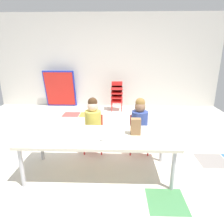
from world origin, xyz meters
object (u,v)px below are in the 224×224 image
at_px(folded_activity_table, 60,89).
at_px(paper_plate_near_edge, 104,140).
at_px(craft_table, 99,139).
at_px(paper_bag_brown, 136,126).
at_px(donut_powdered_on_plate, 104,139).
at_px(kid_chair_red_stack, 117,94).
at_px(seated_child_middle_seat, 139,120).
at_px(seated_child_near_camera, 93,120).
at_px(paper_plate_center_table, 47,135).

bearing_deg(folded_activity_table, paper_plate_near_edge, -66.23).
height_order(craft_table, paper_plate_near_edge, paper_plate_near_edge).
relative_size(paper_bag_brown, donut_powdered_on_plate, 2.17).
bearing_deg(kid_chair_red_stack, seated_child_middle_seat, -81.15).
height_order(seated_child_near_camera, seated_child_middle_seat, same).
bearing_deg(kid_chair_red_stack, paper_bag_brown, -84.79).
height_order(seated_child_middle_seat, paper_bag_brown, seated_child_middle_seat).
distance_m(craft_table, seated_child_middle_seat, 0.86).
distance_m(seated_child_near_camera, paper_bag_brown, 0.85).
relative_size(paper_plate_near_edge, paper_plate_center_table, 1.00).
bearing_deg(folded_activity_table, donut_powdered_on_plate, -66.23).
xyz_separation_m(seated_child_near_camera, paper_bag_brown, (0.64, -0.55, 0.11)).
bearing_deg(paper_plate_center_table, craft_table, 1.64).
relative_size(seated_child_middle_seat, kid_chair_red_stack, 1.15).
bearing_deg(paper_plate_near_edge, kid_chair_red_stack, 87.73).
distance_m(folded_activity_table, paper_plate_near_edge, 3.87).
relative_size(seated_child_middle_seat, folded_activity_table, 0.84).
xyz_separation_m(kid_chair_red_stack, paper_plate_near_edge, (-0.13, -3.24, 0.10)).
xyz_separation_m(seated_child_near_camera, paper_plate_near_edge, (0.23, -0.76, 0.00)).
bearing_deg(seated_child_middle_seat, craft_table, -134.19).
xyz_separation_m(craft_table, paper_plate_near_edge, (0.08, -0.15, 0.05)).
relative_size(craft_table, seated_child_near_camera, 2.17).
bearing_deg(kid_chair_red_stack, donut_powdered_on_plate, -92.27).
bearing_deg(paper_plate_center_table, seated_child_near_camera, 50.17).
bearing_deg(seated_child_middle_seat, seated_child_near_camera, 180.00).
bearing_deg(paper_plate_near_edge, donut_powdered_on_plate, 0.00).
xyz_separation_m(paper_bag_brown, paper_plate_center_table, (-1.16, -0.08, -0.11)).
height_order(folded_activity_table, donut_powdered_on_plate, folded_activity_table).
distance_m(paper_plate_near_edge, donut_powdered_on_plate, 0.02).
height_order(folded_activity_table, paper_plate_near_edge, folded_activity_table).
relative_size(seated_child_middle_seat, paper_plate_center_table, 5.10).
relative_size(seated_child_near_camera, folded_activity_table, 0.84).
bearing_deg(paper_bag_brown, craft_table, -172.46).
bearing_deg(kid_chair_red_stack, folded_activity_table, 169.90).
bearing_deg(seated_child_middle_seat, paper_bag_brown, -101.26).
bearing_deg(craft_table, folded_activity_table, 113.52).
distance_m(seated_child_middle_seat, folded_activity_table, 3.46).
distance_m(folded_activity_table, paper_bag_brown, 3.86).
bearing_deg(craft_table, seated_child_middle_seat, 45.81).
relative_size(paper_plate_near_edge, donut_powdered_on_plate, 1.78).
bearing_deg(paper_plate_center_table, donut_powdered_on_plate, -9.59).
bearing_deg(paper_plate_near_edge, seated_child_middle_seat, 55.99).
relative_size(craft_table, paper_bag_brown, 9.04).
relative_size(seated_child_near_camera, seated_child_middle_seat, 1.00).
distance_m(seated_child_middle_seat, paper_bag_brown, 0.57).
bearing_deg(paper_plate_center_table, kid_chair_red_stack, 74.05).
height_order(kid_chair_red_stack, donut_powdered_on_plate, kid_chair_red_stack).
distance_m(folded_activity_table, donut_powdered_on_plate, 3.87).
xyz_separation_m(seated_child_middle_seat, donut_powdered_on_plate, (-0.51, -0.76, 0.02)).
height_order(craft_table, donut_powdered_on_plate, donut_powdered_on_plate).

